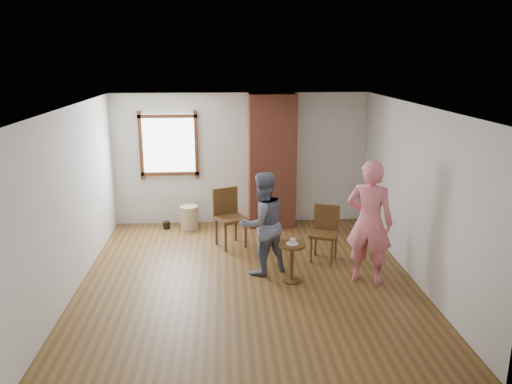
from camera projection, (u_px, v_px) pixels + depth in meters
ground at (248, 279)px, 7.59m from camera, size 5.50×5.50×0.00m
room_shell at (242, 154)px, 7.69m from camera, size 5.04×5.52×2.62m
brick_chimney at (272, 161)px, 9.69m from camera, size 0.90×0.50×2.60m
stoneware_crock at (189, 217)px, 9.75m from camera, size 0.36×0.36×0.46m
dark_pot at (167, 225)px, 9.78m from camera, size 0.18×0.18×0.14m
dining_chair_left at (228, 214)px, 8.83m from camera, size 0.64×0.64×1.03m
dining_chair_right at (325, 230)px, 8.22m from camera, size 0.55×0.55×0.91m
side_table at (292, 256)px, 7.40m from camera, size 0.40×0.40×0.60m
cake_plate at (292, 243)px, 7.35m from camera, size 0.18×0.18×0.01m
cake_slice at (293, 241)px, 7.34m from camera, size 0.08×0.07×0.06m
man at (262, 224)px, 7.61m from camera, size 0.97×0.90×1.61m
person_pink at (369, 222)px, 7.26m from camera, size 0.81×0.72×1.87m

